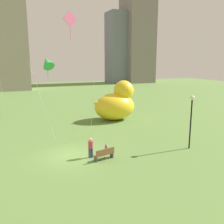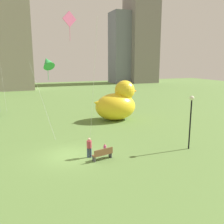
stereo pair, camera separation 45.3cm
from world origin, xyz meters
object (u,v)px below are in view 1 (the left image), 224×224
Objects in this scene: park_bench at (104,154)px; giant_inflatable_duck at (116,103)px; lamppost at (191,112)px; kite_green at (47,62)px; person_child at (106,149)px; kite_pink at (72,25)px; person_adult at (91,147)px.

giant_inflatable_duck is at bearing 62.12° from park_bench.
kite_green reaches higher than lamppost.
lamppost is at bearing -39.52° from kite_green.
park_bench is 8.13m from lamppost.
lamppost is (7.16, -1.32, 2.70)m from person_child.
giant_inflatable_duck is at bearing 22.23° from kite_green.
park_bench is 0.21× the size of kite_green.
kite_green is (-1.57, 3.80, -2.99)m from kite_pink.
person_child is 10.32m from kite_green.
lamppost is 12.14m from kite_pink.
person_child is 0.16× the size of giant_inflatable_duck.
park_bench is 0.28× the size of giant_inflatable_duck.
lamppost is (1.49, -12.11, 1.10)m from giant_inflatable_duck.
person_adult reaches higher than park_bench.
person_child is 0.12× the size of kite_green.
kite_green is at bearing 140.48° from lamppost.
person_adult is 9.77m from kite_green.
kite_pink is at bearing 151.71° from lamppost.
giant_inflatable_duck is at bearing 57.16° from person_adult.
kite_pink is 1.41× the size of kite_green.
person_adult is 1.33m from person_child.
park_bench is 0.37× the size of lamppost.
lamppost reaches higher than park_bench.
person_child is at bearing 169.56° from lamppost.
kite_pink is at bearing 104.74° from park_bench.
giant_inflatable_duck is at bearing 97.01° from lamppost.
person_child is 0.20× the size of lamppost.
kite_pink reaches higher than kite_green.
person_adult is 12.89m from giant_inflatable_duck.
giant_inflatable_duck is 0.75× the size of kite_green.
lamppost is at bearing -3.70° from park_bench.
kite_green is at bearing -157.77° from giant_inflatable_duck.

